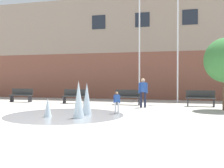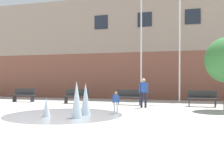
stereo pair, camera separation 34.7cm
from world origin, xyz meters
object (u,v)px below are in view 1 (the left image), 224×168
at_px(teen_by_trashcan, 143,90).
at_px(flagpole_right, 178,37).
at_px(park_bench_center, 201,98).
at_px(park_bench_left_of_flagpoles, 75,96).
at_px(child_running, 117,101).
at_px(park_bench_under_left_flagpole, 128,97).
at_px(park_bench_far_left, 21,95).
at_px(flagpole_left, 140,33).

height_order(teen_by_trashcan, flagpole_right, flagpole_right).
bearing_deg(park_bench_center, teen_by_trashcan, -155.71).
height_order(park_bench_left_of_flagpoles, child_running, child_running).
relative_size(park_bench_left_of_flagpoles, park_bench_under_left_flagpole, 1.00).
xyz_separation_m(park_bench_far_left, park_bench_under_left_flagpole, (7.44, -0.18, 0.00)).
height_order(park_bench_far_left, park_bench_under_left_flagpole, same).
height_order(park_bench_far_left, flagpole_left, flagpole_left).
bearing_deg(flagpole_right, child_running, -112.30).
relative_size(teen_by_trashcan, flagpole_left, 0.18).
distance_m(park_bench_left_of_flagpoles, flagpole_right, 7.77).
relative_size(park_bench_left_of_flagpoles, flagpole_right, 0.20).
bearing_deg(park_bench_center, park_bench_far_left, 179.31).
bearing_deg(flagpole_right, teen_by_trashcan, -117.42).
distance_m(teen_by_trashcan, child_running, 3.01).
height_order(park_bench_under_left_flagpole, park_bench_center, same).
xyz_separation_m(park_bench_center, flagpole_right, (-1.25, 2.17, 3.84)).
bearing_deg(park_bench_left_of_flagpoles, park_bench_under_left_flagpole, 0.55).
distance_m(park_bench_under_left_flagpole, child_running, 4.26).
relative_size(park_bench_far_left, park_bench_left_of_flagpoles, 1.00).
bearing_deg(park_bench_center, park_bench_left_of_flagpoles, -179.48).
bearing_deg(park_bench_far_left, flagpole_right, 11.06).
bearing_deg(flagpole_left, park_bench_far_left, -165.49).
height_order(park_bench_center, flagpole_right, flagpole_right).
bearing_deg(park_bench_left_of_flagpoles, flagpole_left, 30.30).
relative_size(park_bench_center, flagpole_right, 0.20).
distance_m(park_bench_under_left_flagpole, flagpole_right, 5.32).
bearing_deg(park_bench_under_left_flagpole, flagpole_left, 79.61).
bearing_deg(child_running, park_bench_under_left_flagpole, -104.02).
xyz_separation_m(park_bench_under_left_flagpole, park_bench_center, (4.20, 0.04, 0.00)).
xyz_separation_m(park_bench_far_left, child_running, (7.74, -4.42, 0.10)).
height_order(park_bench_under_left_flagpole, flagpole_right, flagpole_right).
distance_m(park_bench_far_left, park_bench_center, 11.63).
xyz_separation_m(park_bench_left_of_flagpoles, flagpole_right, (6.37, 2.24, 3.84)).
relative_size(park_bench_left_of_flagpoles, flagpole_left, 0.18).
relative_size(park_bench_far_left, flagpole_right, 0.20).
xyz_separation_m(park_bench_center, child_running, (-3.89, -4.28, 0.10)).
height_order(teen_by_trashcan, child_running, teen_by_trashcan).
xyz_separation_m(child_running, flagpole_left, (0.10, 6.45, 4.15)).
bearing_deg(park_bench_far_left, flagpole_left, 14.51).
distance_m(teen_by_trashcan, flagpole_right, 5.25).
bearing_deg(park_bench_under_left_flagpole, teen_by_trashcan, -51.14).
relative_size(park_bench_center, teen_by_trashcan, 1.01).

